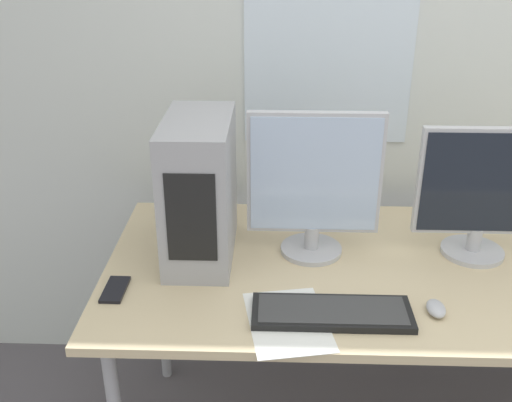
# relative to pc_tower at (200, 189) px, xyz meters

# --- Properties ---
(wall_back) EXTENTS (8.00, 0.07, 2.70)m
(wall_back) POSITION_rel_pc_tower_xyz_m (0.97, 0.50, 0.35)
(wall_back) COLOR silver
(wall_back) RESTS_ON ground_plane
(desk) EXTENTS (2.53, 0.86, 0.77)m
(desk) POSITION_rel_pc_tower_xyz_m (0.97, -0.06, -0.27)
(desk) COLOR #D1BA8E
(desk) RESTS_ON ground_plane
(pc_tower) EXTENTS (0.20, 0.40, 0.45)m
(pc_tower) POSITION_rel_pc_tower_xyz_m (0.00, 0.00, 0.00)
(pc_tower) COLOR #9E9EA3
(pc_tower) RESTS_ON desk
(monitor_main) EXTENTS (0.42, 0.20, 0.47)m
(monitor_main) POSITION_rel_pc_tower_xyz_m (0.36, 0.02, 0.02)
(monitor_main) COLOR #B7B7BC
(monitor_main) RESTS_ON desk
(monitor_right_near) EXTENTS (0.41, 0.20, 0.43)m
(monitor_right_near) POSITION_rel_pc_tower_xyz_m (0.88, 0.02, -0.01)
(monitor_right_near) COLOR #B7B7BC
(monitor_right_near) RESTS_ON desk
(keyboard) EXTENTS (0.44, 0.15, 0.02)m
(keyboard) POSITION_rel_pc_tower_xyz_m (0.40, -0.33, -0.22)
(keyboard) COLOR black
(keyboard) RESTS_ON desk
(mouse) EXTENTS (0.05, 0.08, 0.03)m
(mouse) POSITION_rel_pc_tower_xyz_m (0.69, -0.31, -0.21)
(mouse) COLOR #B2B2B7
(mouse) RESTS_ON desk
(cell_phone) EXTENTS (0.06, 0.13, 0.01)m
(cell_phone) POSITION_rel_pc_tower_xyz_m (-0.23, -0.23, -0.22)
(cell_phone) COLOR black
(cell_phone) RESTS_ON desk
(paper_sheet_left) EXTENTS (0.26, 0.33, 0.00)m
(paper_sheet_left) POSITION_rel_pc_tower_xyz_m (0.27, -0.36, -0.23)
(paper_sheet_left) COLOR white
(paper_sheet_left) RESTS_ON desk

